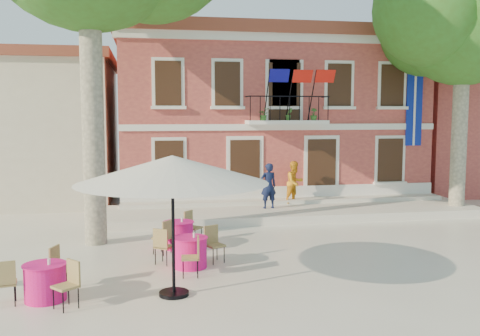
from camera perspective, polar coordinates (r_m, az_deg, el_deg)
name	(u,v)px	position (r m, az deg, el deg)	size (l,w,h in m)	color
ground	(269,246)	(15.78, 3.15, -8.30)	(90.00, 90.00, 0.00)	beige
main_building	(262,115)	(25.48, 2.41, 5.70)	(13.50, 9.59, 7.50)	#C75948
neighbor_west	(12,127)	(26.57, -23.19, 4.03)	(9.40, 9.40, 6.40)	beige
neighbor_east	(478,125)	(31.27, 24.02, 4.20)	(9.40, 9.40, 6.40)	#C75948
terrace	(294,211)	(20.40, 5.78, -4.63)	(14.00, 3.40, 0.30)	silver
plane_tree_east	(464,19)	(22.38, 22.79, 14.43)	(5.07, 5.07, 9.96)	#A59E84
patio_umbrella	(172,170)	(11.18, -7.23, -0.19)	(4.02, 4.02, 2.99)	black
pedestrian_navy	(268,186)	(20.01, 3.04, -1.91)	(0.62, 0.41, 1.70)	#111838
pedestrian_orange	(295,182)	(21.16, 5.86, -1.53)	(0.82, 0.64, 1.68)	orange
cafe_table_0	(45,280)	(11.96, -20.07, -11.17)	(1.76, 1.84, 0.95)	#E21595
cafe_table_1	(190,251)	(13.60, -5.35, -8.76)	(1.87, 1.69, 0.95)	#E21595
cafe_table_3	(178,234)	(15.52, -6.58, -6.97)	(1.56, 1.74, 0.95)	#E21595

